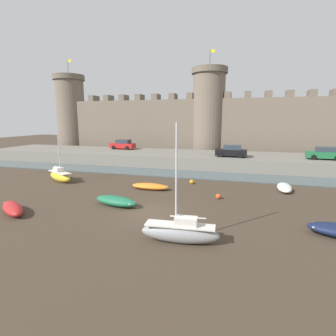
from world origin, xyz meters
name	(u,v)px	position (x,y,z in m)	size (l,w,h in m)	color
ground_plane	(152,213)	(0.00, 0.00, 0.00)	(160.00, 160.00, 0.00)	#423528
water_channel	(190,174)	(0.00, 13.94, 0.05)	(80.00, 4.50, 0.10)	#47565B
quay_road	(199,159)	(0.00, 21.19, 0.86)	(68.90, 10.00, 1.72)	slate
castle	(208,121)	(0.00, 30.65, 6.47)	(63.14, 6.24, 18.48)	#706354
rowboat_foreground_right	(284,187)	(10.16, 9.22, 0.32)	(1.44, 3.38, 0.61)	silver
rowboat_midflat_left	(13,208)	(-9.70, -2.84, 0.40)	(3.61, 2.91, 0.77)	red
rowboat_foreground_left	(150,186)	(-2.32, 6.13, 0.32)	(3.78, 1.33, 0.61)	orange
rowboat_near_channel_left	(116,201)	(-3.31, 0.78, 0.40)	(4.00, 2.09, 0.77)	#1E6B47
sailboat_midflat_right	(180,232)	(3.02, -3.94, 0.64)	(4.43, 1.37, 6.59)	gray
sailboat_foreground_centre	(60,176)	(-12.99, 6.56, 0.64)	(4.20, 2.92, 5.21)	yellow
mooring_buoy_near_shore	(192,182)	(1.13, 9.41, 0.22)	(0.45, 0.45, 0.45)	orange
mooring_buoy_mid_mud	(218,196)	(4.32, 4.80, 0.23)	(0.45, 0.45, 0.45)	#E04C1E
car_quay_centre_east	(231,151)	(4.71, 18.95, 2.50)	(4.17, 2.03, 1.62)	black
car_quay_west	(325,153)	(16.12, 19.77, 2.50)	(4.17, 2.03, 1.62)	#1E6638
car_quay_east	(123,145)	(-13.39, 23.37, 2.50)	(4.17, 2.03, 1.62)	red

